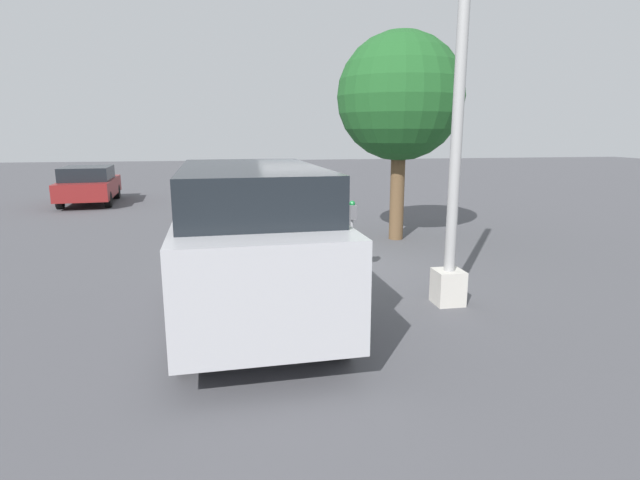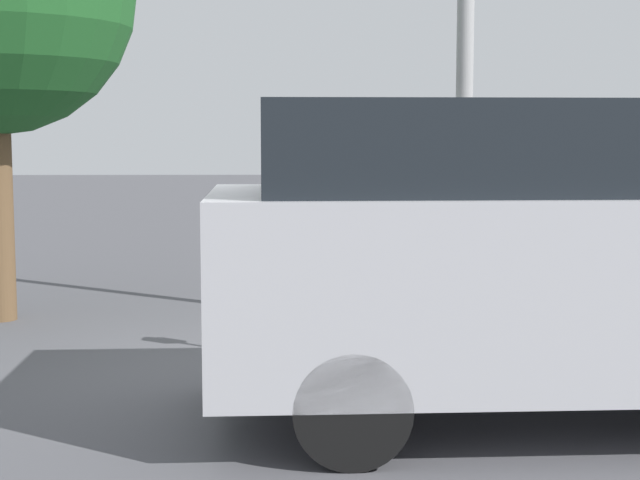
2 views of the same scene
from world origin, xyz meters
name	(u,v)px [view 2 (image 2 of 2)]	position (x,y,z in m)	size (l,w,h in m)	color
ground_plane	(241,370)	(0.00, 0.00, 0.00)	(80.00, 80.00, 0.00)	#4C4C51
parking_meter_near	(289,240)	(0.41, 0.39, 1.07)	(0.21, 0.13, 1.45)	#9E9EA3
lamp_post	(464,141)	(2.13, 1.54, 1.93)	(0.44, 0.44, 5.71)	beige
parked_van	(544,250)	(2.19, -1.51, 1.20)	(4.71, 2.20, 2.21)	#B2B2B7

